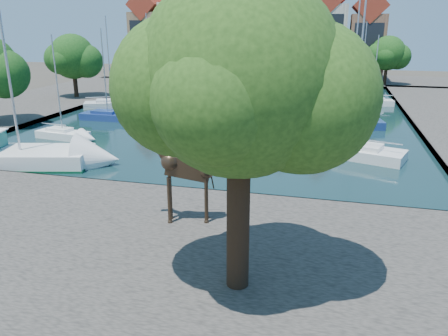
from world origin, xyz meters
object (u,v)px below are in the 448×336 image
(giraffe_statue, at_px, (182,167))
(sailboat_right_a, at_px, (352,149))
(sailboat_left_a, at_px, (63,133))
(plane_tree, at_px, (243,84))

(giraffe_statue, xyz_separation_m, sailboat_right_a, (8.17, 14.49, -2.51))
(sailboat_left_a, distance_m, sailboat_right_a, 24.00)
(plane_tree, bearing_deg, sailboat_right_a, 77.10)
(sailboat_left_a, xyz_separation_m, sailboat_right_a, (24.00, 0.42, 0.09))
(giraffe_statue, xyz_separation_m, sailboat_left_a, (-15.83, 14.07, -2.60))
(giraffe_statue, relative_size, sailboat_right_a, 0.44)
(plane_tree, height_order, giraffe_statue, plane_tree)
(plane_tree, xyz_separation_m, sailboat_right_a, (4.38, 19.15, -7.00))
(giraffe_statue, bearing_deg, sailboat_right_a, 60.60)
(sailboat_right_a, bearing_deg, sailboat_left_a, -179.00)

